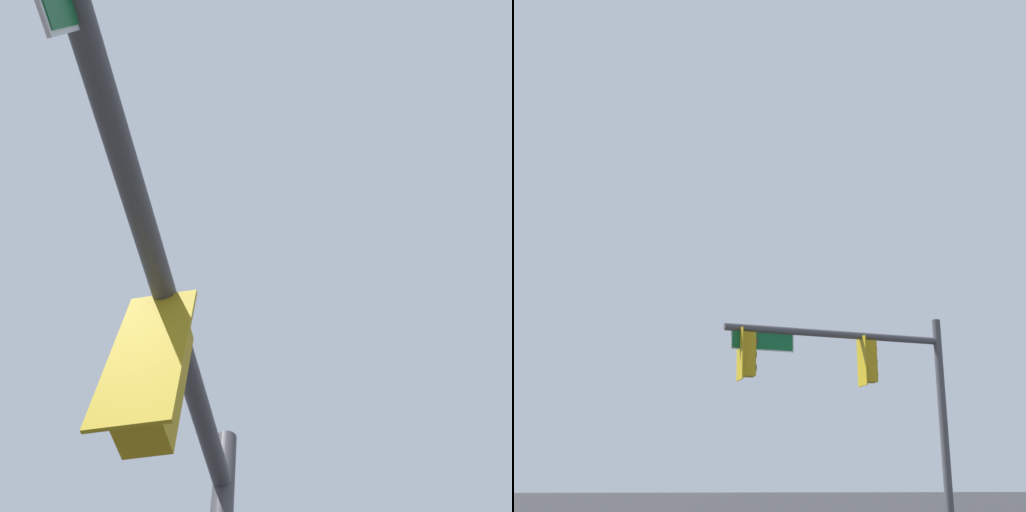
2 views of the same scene
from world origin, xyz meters
The scene contains 1 object.
signal_pole_near centered at (-6.33, -7.49, 4.17)m, with size 6.18×0.71×5.80m.
Camera 2 is at (0.81, 9.90, 1.36)m, focal length 50.00 mm.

